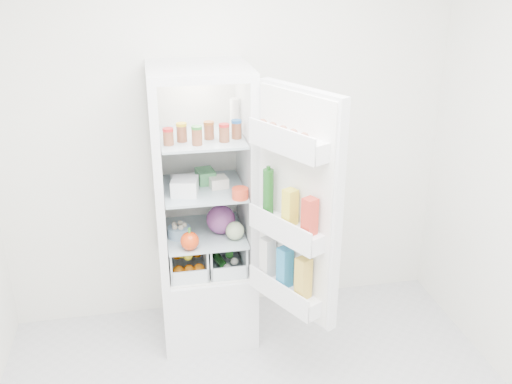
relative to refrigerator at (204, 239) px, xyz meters
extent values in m
cube|color=white|center=(0.20, 0.25, 0.63)|extent=(3.00, 0.02, 2.60)
cube|color=white|center=(0.00, -0.04, -0.42)|extent=(0.60, 0.60, 0.50)
cube|color=white|center=(0.00, -0.04, 1.11)|extent=(0.60, 0.60, 0.05)
cube|color=white|center=(0.00, 0.24, 0.46)|extent=(0.60, 0.05, 1.25)
cube|color=white|center=(-0.28, -0.04, 0.46)|extent=(0.05, 0.60, 1.25)
cube|color=white|center=(0.27, -0.04, 0.46)|extent=(0.05, 0.60, 1.25)
cube|color=white|center=(0.00, 0.21, 0.46)|extent=(0.50, 0.01, 1.25)
sphere|color=white|center=(0.00, 0.17, 1.04)|extent=(0.05, 0.05, 0.05)
cube|color=#A6BAC2|center=(0.00, -0.06, 0.07)|extent=(0.49, 0.53, 0.01)
cube|color=#A6BAC2|center=(0.00, -0.06, 0.38)|extent=(0.49, 0.53, 0.02)
cube|color=#A6BAC2|center=(0.00, -0.06, 0.71)|extent=(0.49, 0.53, 0.02)
cylinder|color=#B21919|center=(-0.20, -0.20, 0.76)|extent=(0.06, 0.06, 0.08)
cylinder|color=gold|center=(-0.12, -0.15, 0.76)|extent=(0.06, 0.06, 0.08)
cylinder|color=#267226|center=(-0.04, -0.23, 0.76)|extent=(0.06, 0.06, 0.08)
cylinder|color=brown|center=(0.04, -0.13, 0.76)|extent=(0.06, 0.06, 0.08)
cylinder|color=#B21919|center=(0.12, -0.20, 0.76)|extent=(0.06, 0.06, 0.08)
cylinder|color=#194C8C|center=(0.20, -0.15, 0.76)|extent=(0.06, 0.06, 0.08)
cylinder|color=white|center=(0.21, 0.00, 0.82)|extent=(0.07, 0.07, 0.20)
cube|color=white|center=(-0.12, -0.15, 0.44)|extent=(0.18, 0.18, 0.10)
cube|color=silver|center=(0.09, -0.08, 0.42)|extent=(0.12, 0.12, 0.06)
cylinder|color=red|center=(0.19, -0.28, 0.42)|extent=(0.11, 0.11, 0.07)
cube|color=#BCBDC1|center=(-0.11, 0.03, 0.41)|extent=(0.17, 0.13, 0.04)
cube|color=#429152|center=(0.02, 0.01, 0.43)|extent=(0.12, 0.16, 0.08)
sphere|color=#5E2160|center=(0.10, -0.09, 0.17)|extent=(0.18, 0.18, 0.18)
sphere|color=red|center=(-0.11, -0.28, 0.14)|extent=(0.11, 0.11, 0.11)
cylinder|color=#87ACCA|center=(-0.17, -0.10, 0.12)|extent=(0.18, 0.18, 0.07)
sphere|color=#A0B386|center=(0.17, -0.20, 0.14)|extent=(0.12, 0.12, 0.12)
sphere|color=orange|center=(-0.19, -0.18, -0.12)|extent=(0.07, 0.07, 0.07)
sphere|color=orange|center=(-0.12, -0.18, -0.12)|extent=(0.07, 0.07, 0.07)
sphere|color=orange|center=(-0.06, -0.18, -0.12)|extent=(0.07, 0.07, 0.07)
sphere|color=orange|center=(-0.19, -0.06, -0.06)|extent=(0.07, 0.07, 0.07)
sphere|color=orange|center=(-0.12, -0.06, -0.06)|extent=(0.07, 0.07, 0.07)
sphere|color=orange|center=(-0.06, -0.06, -0.06)|extent=(0.07, 0.07, 0.07)
sphere|color=yellow|center=(-0.16, -0.12, -0.03)|extent=(0.06, 0.06, 0.06)
sphere|color=yellow|center=(-0.09, -0.01, -0.03)|extent=(0.06, 0.06, 0.06)
sphere|color=yellow|center=(-0.12, -0.16, -0.03)|extent=(0.06, 0.06, 0.06)
cylinder|color=#1A4F1B|center=(0.08, -0.06, -0.13)|extent=(0.09, 0.21, 0.05)
cylinder|color=#1A4F1B|center=(0.16, -0.01, -0.08)|extent=(0.08, 0.21, 0.05)
sphere|color=white|center=(0.12, -0.18, -0.13)|extent=(0.05, 0.05, 0.05)
sphere|color=white|center=(0.17, -0.16, -0.10)|extent=(0.05, 0.05, 0.05)
cube|color=white|center=(0.47, -0.59, 0.46)|extent=(0.33, 0.56, 1.30)
cube|color=white|center=(0.44, -0.60, 0.46)|extent=(0.27, 0.50, 1.26)
cube|color=white|center=(0.39, -0.63, 0.83)|extent=(0.33, 0.49, 0.10)
cube|color=white|center=(0.39, -0.63, 0.33)|extent=(0.33, 0.49, 0.10)
cube|color=white|center=(0.39, -0.63, -0.07)|extent=(0.33, 0.49, 0.10)
sphere|color=brown|center=(0.44, -0.74, 0.89)|extent=(0.05, 0.05, 0.05)
sphere|color=brown|center=(0.41, -0.67, 0.89)|extent=(0.05, 0.05, 0.05)
sphere|color=brown|center=(0.37, -0.60, 0.89)|extent=(0.05, 0.05, 0.05)
sphere|color=brown|center=(0.33, -0.52, 0.89)|extent=(0.05, 0.05, 0.05)
sphere|color=brown|center=(0.29, -0.45, 0.89)|extent=(0.05, 0.05, 0.05)
cylinder|color=#164E18|center=(0.32, -0.50, 0.51)|extent=(0.06, 0.06, 0.26)
cube|color=yellow|center=(0.40, -0.66, 0.48)|extent=(0.09, 0.09, 0.20)
cube|color=red|center=(0.47, -0.79, 0.48)|extent=(0.09, 0.09, 0.20)
cube|color=white|center=(0.32, -0.50, 0.10)|extent=(0.09, 0.09, 0.24)
cube|color=#2480B8|center=(0.39, -0.63, 0.10)|extent=(0.09, 0.09, 0.24)
cube|color=gold|center=(0.46, -0.76, 0.10)|extent=(0.09, 0.09, 0.24)
camera|label=1|loc=(-0.31, -3.33, 1.73)|focal=40.00mm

